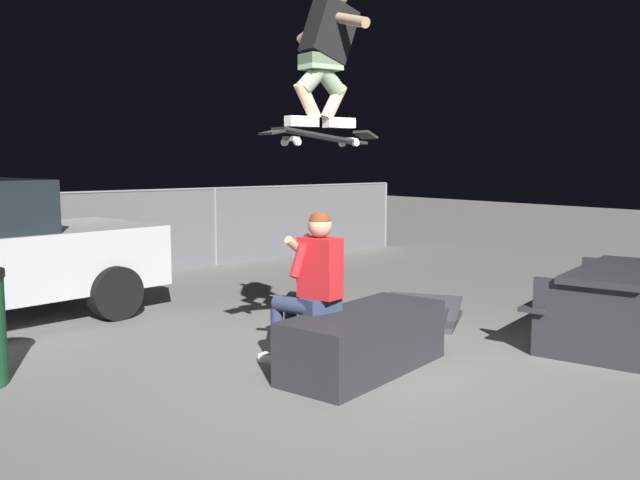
# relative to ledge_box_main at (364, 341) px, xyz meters

# --- Properties ---
(ground_plane) EXTENTS (40.00, 40.00, 0.00)m
(ground_plane) POSITION_rel_ledge_box_main_xyz_m (0.03, -0.01, -0.26)
(ground_plane) COLOR slate
(ledge_box_main) EXTENTS (1.70, 0.99, 0.51)m
(ledge_box_main) POSITION_rel_ledge_box_main_xyz_m (0.00, 0.00, 0.00)
(ledge_box_main) COLOR #28282D
(ledge_box_main) RESTS_ON ground
(person_sitting_on_ledge) EXTENTS (0.59, 0.78, 1.35)m
(person_sitting_on_ledge) POSITION_rel_ledge_box_main_xyz_m (-0.32, 0.33, 0.50)
(person_sitting_on_ledge) COLOR #2D3856
(person_sitting_on_ledge) RESTS_ON ground
(skateboard) EXTENTS (1.03, 0.28, 0.14)m
(skateboard) POSITION_rel_ledge_box_main_xyz_m (-0.36, 0.13, 1.69)
(skateboard) COLOR black
(skater_airborne) EXTENTS (0.63, 0.89, 1.12)m
(skater_airborne) POSITION_rel_ledge_box_main_xyz_m (-0.31, 0.13, 2.38)
(skater_airborne) COLOR white
(kicker_ramp) EXTENTS (1.23, 1.20, 0.31)m
(kicker_ramp) POSITION_rel_ledge_box_main_xyz_m (1.65, 0.89, -0.20)
(kicker_ramp) COLOR #38383D
(kicker_ramp) RESTS_ON ground
(picnic_table_back) EXTENTS (1.98, 1.72, 0.75)m
(picnic_table_back) POSITION_rel_ledge_box_main_xyz_m (2.38, -0.97, 0.24)
(picnic_table_back) COLOR #28282D
(picnic_table_back) RESTS_ON ground
(fence_back) EXTENTS (12.05, 0.05, 1.31)m
(fence_back) POSITION_rel_ledge_box_main_xyz_m (0.03, 5.82, 0.44)
(fence_back) COLOR slate
(fence_back) RESTS_ON ground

